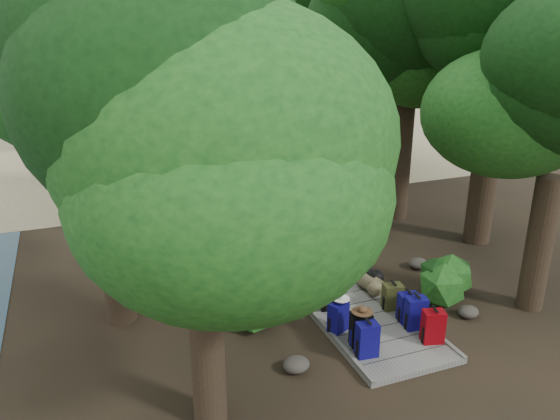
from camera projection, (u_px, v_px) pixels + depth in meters
name	position (u px, v px, depth m)	size (l,w,h in m)	color
ground	(307.00, 263.00, 14.03)	(120.00, 120.00, 0.00)	#332519
sand_beach	(181.00, 138.00, 28.06)	(40.00, 22.00, 0.02)	tan
boardwalk	(292.00, 246.00, 14.89)	(2.00, 12.00, 0.12)	slate
backpack_left_a	(367.00, 338.00, 9.91)	(0.39, 0.27, 0.73)	#110A75
backpack_left_b	(361.00, 327.00, 10.25)	(0.39, 0.28, 0.72)	black
backpack_left_c	(338.00, 315.00, 10.70)	(0.37, 0.26, 0.68)	#110A75
backpack_right_a	(433.00, 325.00, 10.34)	(0.40, 0.28, 0.72)	#940212
backpack_right_b	(416.00, 311.00, 10.79)	(0.41, 0.29, 0.73)	#110A75
backpack_right_c	(408.00, 306.00, 11.07)	(0.39, 0.28, 0.66)	#110A75
backpack_right_d	(393.00, 295.00, 11.53)	(0.40, 0.29, 0.61)	#363918
duffel_right_khaki	(370.00, 283.00, 12.32)	(0.37, 0.56, 0.37)	brown
duffel_right_black	(365.00, 273.00, 12.75)	(0.39, 0.63, 0.39)	black
suitcase_on_boardwalk	(331.00, 294.00, 11.49)	(0.44, 0.24, 0.69)	black
lone_suitcase_on_sand	(234.00, 171.00, 20.97)	(0.40, 0.23, 0.63)	black
hat_brown	(362.00, 309.00, 10.06)	(0.40, 0.40, 0.12)	#51351E
hat_white	(341.00, 296.00, 10.60)	(0.35, 0.35, 0.12)	silver
kayak	(128.00, 164.00, 22.56)	(0.66, 3.01, 0.30)	red
sun_lounger	(282.00, 154.00, 23.76)	(0.53, 1.65, 0.53)	silver
tree_right_a	(559.00, 130.00, 10.62)	(4.67, 4.67, 7.79)	black
tree_right_b	(500.00, 55.00, 13.67)	(5.66, 5.66, 10.11)	black
tree_right_c	(408.00, 58.00, 15.61)	(5.60, 5.60, 9.69)	black
tree_right_d	(401.00, 50.00, 18.32)	(5.32, 5.32, 9.76)	black
tree_right_e	(331.00, 51.00, 20.46)	(5.23, 5.23, 9.41)	black
tree_right_f	(373.00, 49.00, 22.68)	(5.20, 5.20, 9.29)	black
tree_left_a	(199.00, 194.00, 7.38)	(4.48, 4.48, 7.47)	black
tree_left_b	(99.00, 108.00, 9.98)	(4.90, 4.90, 8.83)	black
tree_left_c	(112.00, 90.00, 13.99)	(4.81, 4.81, 8.37)	black
tree_back_a	(155.00, 36.00, 25.44)	(5.87, 5.87, 10.16)	black
tree_back_b	(211.00, 29.00, 26.38)	(6.00, 6.00, 10.71)	black
tree_back_c	(277.00, 53.00, 27.50)	(4.64, 4.64, 8.34)	black
tree_back_d	(47.00, 74.00, 23.39)	(4.34, 4.34, 7.23)	black
palm_right_a	(309.00, 76.00, 18.81)	(4.70, 4.70, 8.02)	#113D12
palm_right_b	(306.00, 66.00, 24.03)	(4.02, 4.02, 7.77)	#113D12
palm_right_c	(248.00, 70.00, 24.03)	(4.62, 4.62, 7.36)	#113D12
palm_left_a	(101.00, 102.00, 17.55)	(4.22, 4.22, 6.71)	#113D12
rock_left_a	(296.00, 364.00, 9.74)	(0.49, 0.44, 0.27)	#4C473F
rock_left_b	(238.00, 308.00, 11.63)	(0.40, 0.36, 0.22)	#4C473F
rock_left_c	(247.00, 251.00, 14.35)	(0.58, 0.52, 0.32)	#4C473F
rock_left_d	(201.00, 229.00, 15.95)	(0.34, 0.31, 0.19)	#4C473F
rock_right_a	(468.00, 312.00, 11.48)	(0.44, 0.40, 0.24)	#4C473F
rock_right_b	(418.00, 263.00, 13.67)	(0.48, 0.43, 0.27)	#4C473F
rock_right_c	(324.00, 228.00, 16.04)	(0.31, 0.28, 0.17)	#4C473F
rock_right_d	(333.00, 198.00, 18.55)	(0.50, 0.45, 0.27)	#4C473F
shrub_left_a	(260.00, 310.00, 10.92)	(0.98, 0.98, 0.88)	#154615
shrub_left_b	(229.00, 238.00, 14.51)	(0.92, 0.92, 0.83)	#154615
shrub_left_c	(168.00, 206.00, 16.53)	(1.22, 1.22, 1.10)	#154615
shrub_right_a	(445.00, 279.00, 12.07)	(1.14, 1.14, 1.02)	#154615
shrub_right_b	(358.00, 211.00, 15.94)	(1.36, 1.36, 1.23)	#154615
shrub_right_c	(294.00, 187.00, 18.97)	(0.76, 0.76, 0.69)	#154615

